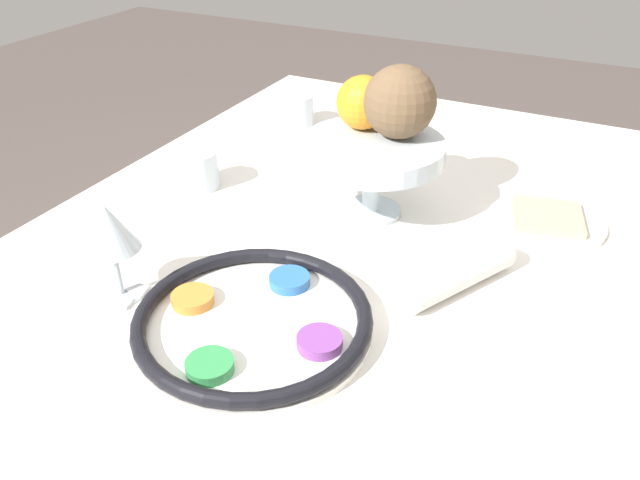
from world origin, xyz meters
The scene contains 12 objects.
dining_table centered at (0.00, 0.00, 0.38)m, with size 1.38×1.00×0.76m.
seder_plate centered at (-0.24, 0.03, 0.77)m, with size 0.30×0.30×0.03m.
wine_glass centered at (-0.26, 0.23, 0.86)m, with size 0.08×0.08×0.14m.
fruit_stand centered at (0.10, 0.02, 0.86)m, with size 0.23×0.23×0.13m.
orange_fruit centered at (0.14, 0.05, 0.93)m, with size 0.09×0.09×0.09m.
coconut centered at (0.13, -0.01, 0.94)m, with size 0.11×0.11×0.11m.
bread_plate centered at (0.19, -0.25, 0.76)m, with size 0.18×0.18×0.02m.
napkin_roll centered at (-0.04, -0.17, 0.78)m, with size 0.19×0.13×0.05m.
cup_near centered at (0.39, 0.31, 0.79)m, with size 0.07×0.07×0.07m.
cup_mid centered at (0.05, 0.33, 0.79)m, with size 0.07×0.07×0.07m.
fork_left centered at (-0.29, 0.28, 0.76)m, with size 0.04×0.16×0.01m.
fork_right centered at (-0.26, 0.28, 0.76)m, with size 0.05×0.16×0.01m.
Camera 1 is at (-0.75, -0.32, 1.27)m, focal length 35.00 mm.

